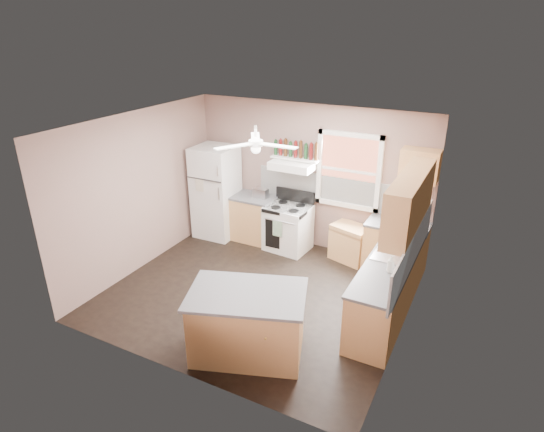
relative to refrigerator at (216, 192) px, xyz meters
The scene contains 32 objects.
floor 2.54m from the refrigerator, 41.17° to the right, with size 4.50×4.50×0.00m, color black.
ceiling 2.98m from the refrigerator, 41.17° to the right, with size 4.50×4.50×0.00m, color white.
wall_back 1.90m from the refrigerator, 14.45° to the left, with size 4.50×0.05×2.70m, color #81635B.
wall_right 4.38m from the refrigerator, 21.05° to the right, with size 0.05×4.00×2.70m, color #81635B.
wall_left 1.70m from the refrigerator, 107.28° to the right, with size 0.05×4.00×2.70m, color #81635B.
backsplash_back 2.29m from the refrigerator, 10.65° to the left, with size 2.90×0.03×0.55m, color white.
backsplash_right 4.23m from the refrigerator, 17.44° to the right, with size 0.03×2.60×0.55m, color white.
window_view 2.66m from the refrigerator, ahead, with size 1.00×0.02×1.20m, color brown.
window_frame 2.66m from the refrigerator, ahead, with size 1.16×0.07×1.36m, color white.
refrigerator is the anchor object (origin of this frame).
base_cabinet_left 0.88m from the refrigerator, 10.56° to the left, with size 0.90×0.60×0.86m, color tan.
counter_left 0.74m from the refrigerator, 10.56° to the left, with size 0.92×0.62×0.04m, color #4E4E51.
toaster 0.93m from the refrigerator, ahead, with size 0.28×0.16×0.18m, color silver.
stove 1.62m from the refrigerator, ahead, with size 0.78×0.64×0.86m, color white.
range_hood 1.72m from the refrigerator, ahead, with size 0.78×0.50×0.14m, color white.
bottle_shelf 1.78m from the refrigerator, 11.10° to the left, with size 0.90×0.26×0.03m, color white.
cart 2.80m from the refrigerator, ahead, with size 0.67×0.45×0.67m, color tan.
base_cabinet_corner 3.57m from the refrigerator, ahead, with size 1.00×0.60×0.86m, color tan.
base_cabinet_right 3.98m from the refrigerator, 18.68° to the right, with size 0.60×2.20×0.86m, color tan.
counter_corner 3.54m from the refrigerator, ahead, with size 1.02×0.62×0.04m, color #4E4E51.
counter_right 3.94m from the refrigerator, 18.73° to the right, with size 0.62×2.22×0.04m, color #4E4E51.
sink 3.88m from the refrigerator, 15.93° to the right, with size 0.55×0.45×0.03m, color silver.
faucet 4.03m from the refrigerator, 15.31° to the right, with size 0.03×0.03×0.14m, color silver.
upper_cabinet_right 4.11m from the refrigerator, 15.38° to the right, with size 0.33×1.80×0.76m, color tan.
upper_cabinet_corner 3.88m from the refrigerator, ahead, with size 0.60×0.33×0.52m, color tan.
paper_towel 3.88m from the refrigerator, ahead, with size 0.12×0.12×0.26m, color white.
island 3.71m from the refrigerator, 50.42° to the right, with size 1.38×0.88×0.86m, color tan.
island_top 3.68m from the refrigerator, 50.42° to the right, with size 1.47×0.96×0.04m, color #4E4E51.
ceiling_fan_hub 2.83m from the refrigerator, 41.17° to the right, with size 0.20×0.20×0.08m, color white.
soap_bottle 4.09m from the refrigerator, 21.68° to the right, with size 0.10×0.10×0.25m, color silver.
red_caddy 3.88m from the refrigerator, 11.20° to the right, with size 0.18×0.12×0.10m, color #AF0F1E.
wine_bottles 1.87m from the refrigerator, 11.07° to the left, with size 0.86×0.06×0.31m.
Camera 1 is at (3.03, -5.39, 4.02)m, focal length 30.00 mm.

